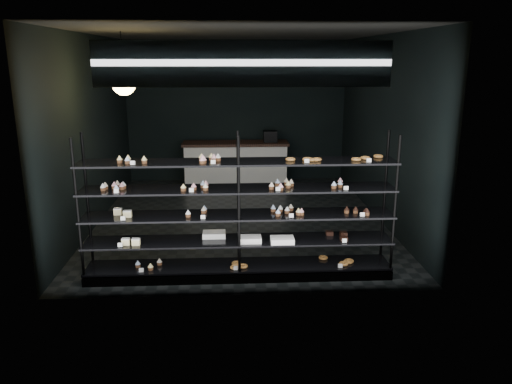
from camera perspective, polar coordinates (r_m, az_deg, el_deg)
room at (r=8.68m, az=-1.95°, el=7.06°), size 5.01×6.01×3.20m
display_shelf at (r=6.52m, az=-2.20°, el=-4.51°), size 4.00×0.50×1.91m
signage at (r=5.66m, az=-1.44°, el=14.43°), size 3.30×0.05×0.50m
pendant_lamp at (r=7.70m, az=-14.88°, el=11.91°), size 0.35×0.35×0.90m
service_counter at (r=11.33m, az=-2.28°, el=3.34°), size 2.36×0.65×1.23m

